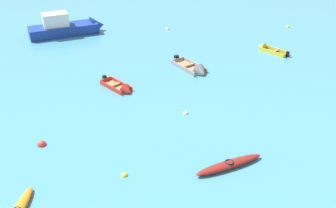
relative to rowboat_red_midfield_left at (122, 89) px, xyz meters
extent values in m
cube|color=#99754C|center=(-0.35, 0.54, -0.10)|extent=(1.92, 2.34, 0.07)
cube|color=red|center=(0.02, 0.78, 0.01)|extent=(1.33, 2.00, 0.30)
cube|color=red|center=(-0.72, 0.30, 0.01)|extent=(1.33, 2.00, 0.30)
cube|color=red|center=(-0.99, 1.52, 0.01)|extent=(0.78, 0.55, 0.30)
cone|color=red|center=(0.32, -0.49, 0.03)|extent=(1.01, 0.92, 0.85)
cube|color=#937047|center=(-0.42, 0.64, 0.07)|extent=(0.80, 0.64, 0.03)
cube|color=black|center=(-1.04, 1.60, 0.11)|extent=(0.31, 0.31, 0.41)
cube|color=#99754C|center=(5.19, 2.71, -0.10)|extent=(2.11, 2.94, 0.08)
cube|color=gray|center=(5.73, 2.95, 0.03)|extent=(1.22, 2.64, 0.33)
cube|color=gray|center=(4.66, 2.48, 0.03)|extent=(1.22, 2.64, 0.33)
cube|color=gray|center=(4.61, 4.02, 0.03)|extent=(1.10, 0.57, 0.33)
cone|color=gray|center=(5.79, 1.35, 0.04)|extent=(1.29, 1.05, 1.12)
cube|color=#937047|center=(5.13, 2.85, 0.09)|extent=(1.08, 0.70, 0.03)
cube|color=black|center=(4.57, 4.13, 0.14)|extent=(0.38, 0.37, 0.46)
cube|color=navy|center=(-4.18, 12.30, 0.32)|extent=(6.34, 3.25, 0.91)
cone|color=navy|center=(-1.10, 12.97, 0.36)|extent=(1.54, 1.90, 1.68)
cube|color=white|center=(-4.77, 12.17, 1.35)|extent=(2.44, 1.87, 1.16)
cube|color=black|center=(-3.82, 12.37, 1.58)|extent=(0.47, 1.37, 0.51)
cube|color=#4C4C51|center=(12.77, 4.48, -0.10)|extent=(1.80, 2.27, 0.07)
cube|color=yellow|center=(12.44, 4.27, 0.00)|extent=(1.28, 1.99, 0.27)
cube|color=yellow|center=(13.10, 4.69, 0.00)|extent=(1.28, 1.99, 0.27)
cube|color=yellow|center=(13.39, 3.50, 0.00)|extent=(0.69, 0.47, 0.27)
cone|color=yellow|center=(12.13, 5.50, 0.01)|extent=(0.92, 0.85, 0.75)
cube|color=#937047|center=(12.84, 4.38, 0.05)|extent=(0.72, 0.58, 0.03)
cube|color=black|center=(13.44, 3.42, 0.10)|extent=(0.28, 0.29, 0.38)
ellipsoid|color=maroon|center=(4.30, -9.04, 0.02)|extent=(3.63, 1.44, 0.32)
torus|color=black|center=(4.30, -9.04, 0.17)|extent=(0.53, 0.53, 0.07)
sphere|color=yellow|center=(17.02, 10.47, -0.14)|extent=(0.36, 0.36, 0.36)
sphere|color=yellow|center=(-0.66, -8.69, -0.14)|extent=(0.30, 0.30, 0.30)
sphere|color=silver|center=(5.41, 12.00, -0.14)|extent=(0.38, 0.38, 0.38)
sphere|color=red|center=(-4.65, -5.41, -0.14)|extent=(0.48, 0.48, 0.48)
sphere|color=silver|center=(3.44, -3.71, -0.14)|extent=(0.33, 0.33, 0.33)
camera|label=1|loc=(-1.37, -22.83, 11.46)|focal=41.20mm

